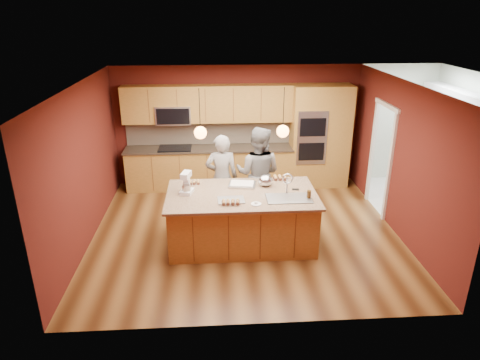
{
  "coord_description": "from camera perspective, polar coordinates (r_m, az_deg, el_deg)",
  "views": [
    {
      "loc": [
        -0.55,
        -6.96,
        3.82
      ],
      "look_at": [
        -0.1,
        -0.1,
        1.06
      ],
      "focal_mm": 32.0,
      "sensor_mm": 36.0,
      "label": 1
    }
  ],
  "objects": [
    {
      "name": "sheet_cake",
      "position": [
        7.51,
        0.27,
        -0.58
      ],
      "size": [
        0.51,
        0.41,
        0.05
      ],
      "rotation": [
        0.0,
        0.0,
        -0.17
      ],
      "color": "silver",
      "rests_on": "island"
    },
    {
      "name": "cupcakes_right",
      "position": [
        7.8,
        5.32,
        0.32
      ],
      "size": [
        0.25,
        0.17,
        0.08
      ],
      "primitive_type": null,
      "color": "tan",
      "rests_on": "island"
    },
    {
      "name": "phone",
      "position": [
        7.41,
        7.42,
        -1.24
      ],
      "size": [
        0.13,
        0.08,
        0.01
      ],
      "primitive_type": "cube",
      "rotation": [
        0.0,
        0.0,
        -0.15
      ],
      "color": "black",
      "rests_on": "island"
    },
    {
      "name": "wall_right",
      "position": [
        8.09,
        20.58,
        2.63
      ],
      "size": [
        0.0,
        5.0,
        5.0
      ],
      "primitive_type": "plane",
      "rotation": [
        1.57,
        0.0,
        -1.57
      ],
      "color": "#4C1611",
      "rests_on": "ground"
    },
    {
      "name": "stand_mixer",
      "position": [
        7.22,
        -7.17,
        -0.54
      ],
      "size": [
        0.25,
        0.3,
        0.37
      ],
      "rotation": [
        0.0,
        0.0,
        -0.26
      ],
      "color": "white",
      "rests_on": "island"
    },
    {
      "name": "laundry_room",
      "position": [
        9.7,
        27.02,
        8.38
      ],
      "size": [
        2.6,
        2.7,
        2.7
      ],
      "color": "silver",
      "rests_on": "ground"
    },
    {
      "name": "pendant_left",
      "position": [
        6.83,
        -5.3,
        6.34
      ],
      "size": [
        0.2,
        0.2,
        0.8
      ],
      "color": "black",
      "rests_on": "ceiling"
    },
    {
      "name": "floor",
      "position": [
        7.96,
        0.69,
        -6.84
      ],
      "size": [
        5.5,
        5.5,
        0.0
      ],
      "primitive_type": "plane",
      "color": "#45260F",
      "rests_on": "ground"
    },
    {
      "name": "plate",
      "position": [
        6.81,
        2.16,
        -3.22
      ],
      "size": [
        0.17,
        0.17,
        0.01
      ],
      "primitive_type": "cylinder",
      "color": "white",
      "rests_on": "island"
    },
    {
      "name": "wall_back",
      "position": [
        9.79,
        -0.39,
        7.24
      ],
      "size": [
        5.5,
        0.0,
        5.5
      ],
      "primitive_type": "plane",
      "rotation": [
        1.57,
        0.0,
        0.0
      ],
      "color": "#4C1611",
      "rests_on": "ground"
    },
    {
      "name": "doorway_trim",
      "position": [
        8.87,
        18.21,
        2.52
      ],
      "size": [
        0.08,
        1.11,
        2.2
      ],
      "primitive_type": null,
      "color": "silver",
      "rests_on": "wall_right"
    },
    {
      "name": "cooling_rack",
      "position": [
        6.93,
        -1.2,
        -2.68
      ],
      "size": [
        0.45,
        0.33,
        0.02
      ],
      "primitive_type": "cube",
      "rotation": [
        0.0,
        0.0,
        0.05
      ],
      "color": "#A7A9AE",
      "rests_on": "island"
    },
    {
      "name": "wall_left",
      "position": [
        7.71,
        -20.11,
        1.77
      ],
      "size": [
        0.0,
        5.0,
        5.0
      ],
      "primitive_type": "plane",
      "rotation": [
        1.57,
        0.0,
        1.57
      ],
      "color": "#4C1611",
      "rests_on": "ground"
    },
    {
      "name": "tumbler",
      "position": [
        7.09,
        9.17,
        -1.9
      ],
      "size": [
        0.07,
        0.07,
        0.13
      ],
      "primitive_type": "cylinder",
      "color": "#3E260D",
      "rests_on": "island"
    },
    {
      "name": "oven_column",
      "position": [
        9.83,
        10.58,
        5.73
      ],
      "size": [
        1.3,
        0.62,
        2.3
      ],
      "color": "olive",
      "rests_on": "floor"
    },
    {
      "name": "cupcakes_rack",
      "position": [
        6.77,
        -1.27,
        -2.94
      ],
      "size": [
        0.3,
        0.15,
        0.07
      ],
      "primitive_type": null,
      "color": "tan",
      "rests_on": "island"
    },
    {
      "name": "person_right",
      "position": [
        8.12,
        2.42,
        0.84
      ],
      "size": [
        1.06,
        0.94,
        1.82
      ],
      "primitive_type": "imported",
      "rotation": [
        0.0,
        0.0,
        2.8
      ],
      "color": "gray",
      "rests_on": "floor"
    },
    {
      "name": "washer",
      "position": [
        9.73,
        25.61,
        -0.21
      ],
      "size": [
        0.73,
        0.74,
        1.04
      ],
      "primitive_type": "cube",
      "rotation": [
        0.0,
        0.0,
        -0.13
      ],
      "color": "white",
      "rests_on": "floor"
    },
    {
      "name": "cupcakes_left",
      "position": [
        7.63,
        -6.38,
        -0.29
      ],
      "size": [
        0.28,
        0.14,
        0.06
      ],
      "primitive_type": null,
      "color": "tan",
      "rests_on": "island"
    },
    {
      "name": "pendant_right",
      "position": [
        6.92,
        5.72,
        6.52
      ],
      "size": [
        0.2,
        0.2,
        0.8
      ],
      "color": "black",
      "rests_on": "ceiling"
    },
    {
      "name": "person_left",
      "position": [
        8.11,
        -2.44,
        0.3
      ],
      "size": [
        0.62,
        0.41,
        1.69
      ],
      "primitive_type": "imported",
      "rotation": [
        0.0,
        0.0,
        3.15
      ],
      "color": "black",
      "rests_on": "floor"
    },
    {
      "name": "ceiling",
      "position": [
        7.07,
        0.8,
        12.73
      ],
      "size": [
        5.5,
        5.5,
        0.0
      ],
      "primitive_type": "plane",
      "rotation": [
        3.14,
        0.0,
        0.0
      ],
      "color": "white",
      "rests_on": "ground"
    },
    {
      "name": "dryer",
      "position": [
        10.37,
        23.81,
        0.92
      ],
      "size": [
        0.69,
        0.7,
        0.88
      ],
      "primitive_type": "cube",
      "rotation": [
        0.0,
        0.0,
        0.29
      ],
      "color": "white",
      "rests_on": "floor"
    },
    {
      "name": "wall_front",
      "position": [
        5.13,
        2.9,
        -7.0
      ],
      "size": [
        5.5,
        0.0,
        5.5
      ],
      "primitive_type": "plane",
      "rotation": [
        -1.57,
        0.0,
        0.0
      ],
      "color": "#4C1611",
      "rests_on": "ground"
    },
    {
      "name": "mixing_bowl",
      "position": [
        7.49,
        3.4,
        -0.06
      ],
      "size": [
        0.25,
        0.25,
        0.21
      ],
      "primitive_type": "ellipsoid",
      "color": "silver",
      "rests_on": "island"
    },
    {
      "name": "cabinet_run",
      "position": [
        9.63,
        -4.35,
        4.67
      ],
      "size": [
        3.74,
        0.64,
        2.3
      ],
      "color": "olive",
      "rests_on": "floor"
    },
    {
      "name": "island",
      "position": [
        7.39,
        0.35,
        -5.05
      ],
      "size": [
        2.53,
        1.42,
        1.31
      ],
      "color": "olive",
      "rests_on": "floor"
    }
  ]
}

